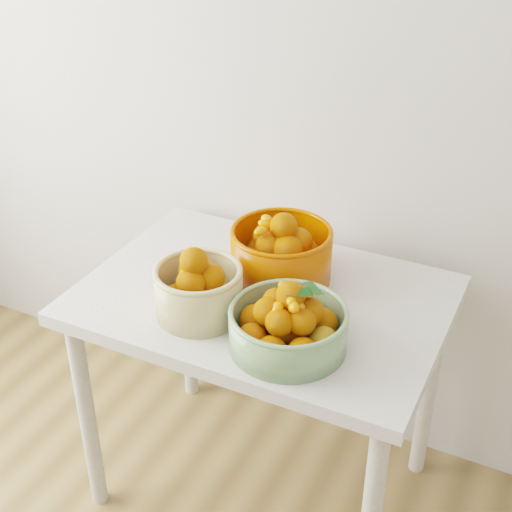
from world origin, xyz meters
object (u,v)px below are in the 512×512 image
Objects in this scene: table at (263,322)px; bowl_green at (288,325)px; bowl_orange at (281,252)px; bowl_cream at (198,289)px.

table is 2.61× the size of bowl_green.
bowl_green is 0.32m from bowl_orange.
bowl_orange reaches higher than table.
bowl_cream is 0.81× the size of bowl_orange.
bowl_orange is (0.01, 0.10, 0.18)m from table.
bowl_cream is (-0.11, -0.16, 0.17)m from table.
bowl_green is at bearing -49.48° from table.
bowl_cream reaches higher than table.
bowl_orange is at bearing 117.74° from bowl_green.
table is 0.29m from bowl_green.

